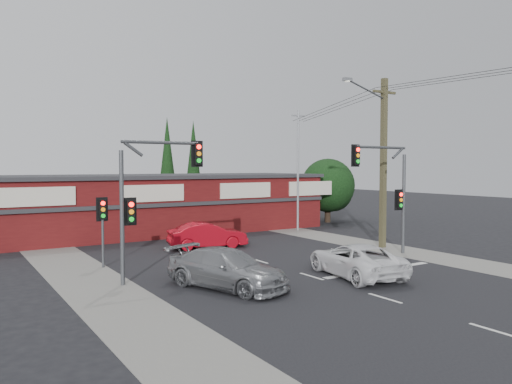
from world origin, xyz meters
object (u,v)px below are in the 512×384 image
white_suv (355,260)px  silver_suv (227,269)px  utility_pole (382,157)px  red_sedan (207,235)px  shop_building (147,203)px

white_suv → silver_suv: size_ratio=0.98×
utility_pole → red_sedan: bearing=148.1°
white_suv → red_sedan: 10.49m
silver_suv → utility_pole: 13.82m
silver_suv → shop_building: (3.14, 17.67, 1.36)m
red_sedan → shop_building: size_ratio=0.17×
silver_suv → utility_pole: (12.50, 3.67, 4.62)m
silver_suv → red_sedan: silver_suv is taller
silver_suv → red_sedan: bearing=46.6°
white_suv → utility_pole: bearing=-133.7°
silver_suv → red_sedan: (3.74, 9.13, -0.02)m
red_sedan → utility_pole: size_ratio=0.46×
silver_suv → shop_building: size_ratio=0.20×
white_suv → red_sedan: red_sedan is taller
white_suv → shop_building: bearing=-71.4°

